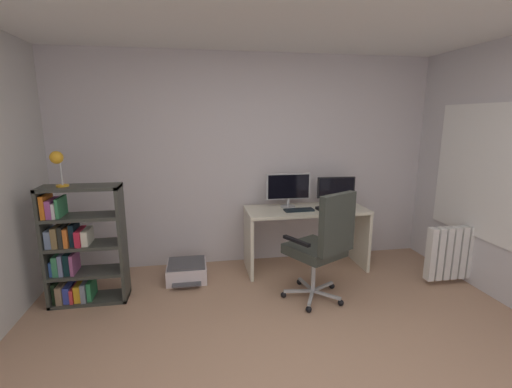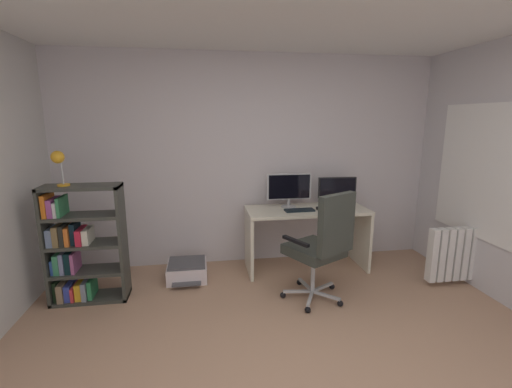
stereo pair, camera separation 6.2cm
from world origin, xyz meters
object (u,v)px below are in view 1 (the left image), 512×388
Objects in this scene: printer at (187,271)px; radiator at (461,252)px; monitor_secondary at (336,189)px; keyboard at (299,210)px; computer_mouse at (320,209)px; bookshelf at (78,249)px; desk at (306,225)px; office_chair at (323,243)px; monitor_main at (288,188)px; desk_lamp at (57,161)px.

printer is 3.06m from radiator.
radiator is (1.16, -0.79, -0.60)m from monitor_secondary.
computer_mouse is at bearing -3.00° from keyboard.
bookshelf is 1.16m from printer.
bookshelf is 4.02m from radiator.
computer_mouse reaches higher than keyboard.
keyboard is 0.42× the size of radiator.
desk reaches higher than radiator.
radiator is at bearing -11.19° from printer.
desk is at bearing 34.23° from keyboard.
monitor_secondary is 0.41× the size of office_chair.
radiator is at bearing -30.90° from computer_mouse.
radiator is (4.01, -0.28, -0.19)m from bookshelf.
radiator is (1.77, -0.79, -0.63)m from monitor_main.
radiator is at bearing -3.95° from bookshelf.
computer_mouse is (0.25, -0.00, 0.01)m from keyboard.
desk_lamp reaches higher than radiator.
monitor_secondary is at bearing 61.62° from office_chair.
computer_mouse is at bearing 72.88° from office_chair.
radiator is at bearing -23.24° from desk.
computer_mouse is 2.60m from bookshelf.
desk is at bearing -164.60° from monitor_secondary.
monitor_secondary is 3.02m from desk_lamp.
printer is (-1.22, -0.20, -0.89)m from monitor_main.
bookshelf is 1.44× the size of radiator.
monitor_main is at bearing 108.98° from keyboard.
office_chair is 2.27× the size of printer.
monitor_main reaches higher than printer.
desk is 3.06× the size of monitor_secondary.
printer is at bearing 15.80° from desk_lamp.
keyboard is (-0.53, -0.20, -0.19)m from monitor_secondary.
desk_lamp is (-2.94, -0.51, 0.46)m from monitor_secondary.
keyboard reaches higher than desk.
monitor_main is 0.46× the size of bookshelf.
computer_mouse is at bearing 157.92° from radiator.
bookshelf is 3.56× the size of desk_lamp.
bookshelf is (-2.24, -0.51, -0.44)m from monitor_main.
computer_mouse is 1.69m from printer.
printer is (-1.55, 0.01, -0.67)m from computer_mouse.
office_chair is at bearing -96.49° from desk.
computer_mouse is 0.09× the size of office_chair.
desk is at bearing -29.80° from monitor_main.
monitor_main is 0.61m from monitor_secondary.
desk is 0.49m from monitor_main.
desk_lamp is (-0.09, 0.00, 0.87)m from bookshelf.
computer_mouse reaches higher than radiator.
computer_mouse is 2.75m from desk_lamp.
keyboard is 0.30× the size of office_chair.
keyboard is at bearing -159.17° from monitor_secondary.
bookshelf reaches higher than keyboard.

